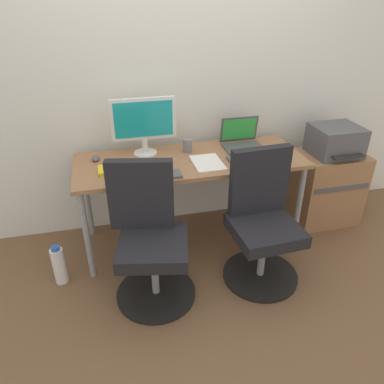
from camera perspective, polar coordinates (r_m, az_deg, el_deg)
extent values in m
plane|color=brown|center=(3.15, -0.22, -7.20)|extent=(5.28, 5.28, 0.00)
cube|color=silver|center=(2.98, -2.18, 18.21)|extent=(4.40, 0.04, 2.60)
cube|color=#996B47|center=(2.78, -0.25, 4.86)|extent=(1.71, 0.64, 0.03)
cylinder|color=gray|center=(2.67, -15.92, -6.60)|extent=(0.04, 0.04, 0.70)
cylinder|color=gray|center=(3.01, 16.10, -2.31)|extent=(0.04, 0.04, 0.70)
cylinder|color=gray|center=(3.13, -15.88, -0.93)|extent=(0.04, 0.04, 0.70)
cylinder|color=gray|center=(3.42, 11.88, 2.26)|extent=(0.04, 0.04, 0.70)
cylinder|color=black|center=(2.65, -5.54, -15.26)|extent=(0.54, 0.54, 0.03)
cylinder|color=gray|center=(2.52, -5.75, -12.25)|extent=(0.05, 0.05, 0.34)
cube|color=black|center=(2.39, -6.00, -8.36)|extent=(0.52, 0.52, 0.09)
cube|color=black|center=(2.38, -7.91, -0.42)|extent=(0.43, 0.16, 0.48)
cylinder|color=black|center=(2.82, 10.43, -12.48)|extent=(0.54, 0.54, 0.03)
cylinder|color=gray|center=(2.70, 10.78, -9.53)|extent=(0.05, 0.05, 0.34)
cube|color=black|center=(2.57, 11.22, -5.77)|extent=(0.46, 0.46, 0.09)
cube|color=black|center=(2.57, 10.38, 1.75)|extent=(0.42, 0.09, 0.48)
cube|color=#996B47|center=(3.46, 19.98, 0.71)|extent=(0.55, 0.41, 0.64)
cube|color=#4C4C4C|center=(3.27, 22.16, 0.47)|extent=(0.49, 0.01, 0.04)
cube|color=#515156|center=(3.29, 21.25, 7.44)|extent=(0.38, 0.34, 0.24)
cube|color=#262626|center=(3.16, 22.99, 5.06)|extent=(0.27, 0.06, 0.01)
cylinder|color=white|center=(2.82, -19.83, -10.67)|extent=(0.09, 0.09, 0.28)
cylinder|color=#2D59B2|center=(2.72, -20.37, -8.15)|extent=(0.06, 0.06, 0.03)
cylinder|color=silver|center=(2.89, -7.18, 6.02)|extent=(0.18, 0.18, 0.01)
cylinder|color=silver|center=(2.87, -7.25, 7.15)|extent=(0.04, 0.04, 0.11)
cube|color=silver|center=(2.79, -7.52, 11.14)|extent=(0.48, 0.03, 0.31)
cube|color=teal|center=(2.78, -7.48, 11.04)|extent=(0.43, 0.00, 0.26)
cube|color=#4C4C51|center=(2.98, 7.97, 6.79)|extent=(0.31, 0.22, 0.02)
cube|color=#4C4C51|center=(3.05, 7.27, 9.63)|extent=(0.31, 0.04, 0.21)
cube|color=green|center=(3.05, 7.31, 9.61)|extent=(0.28, 0.03, 0.18)
cube|color=#515156|center=(2.51, -5.50, 2.48)|extent=(0.34, 0.12, 0.02)
cube|color=#515156|center=(2.80, 8.93, 5.18)|extent=(0.34, 0.12, 0.02)
ellipsoid|color=#515156|center=(2.84, -14.66, 5.07)|extent=(0.06, 0.10, 0.03)
ellipsoid|color=#2D2D2D|center=(2.64, -5.73, 4.11)|extent=(0.06, 0.10, 0.03)
cylinder|color=blue|center=(2.71, 12.39, 4.92)|extent=(0.08, 0.08, 0.09)
cylinder|color=slate|center=(2.88, -0.71, 7.18)|extent=(0.07, 0.07, 0.10)
cube|color=yellow|center=(2.64, -12.04, 3.42)|extent=(0.21, 0.15, 0.03)
cube|color=white|center=(2.70, 2.39, 4.52)|extent=(0.21, 0.30, 0.01)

